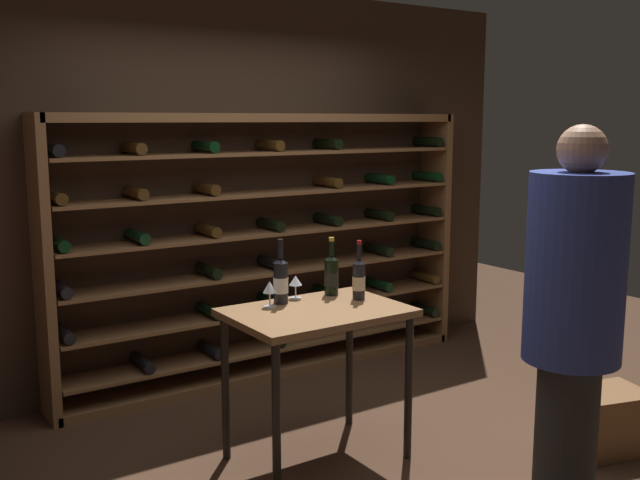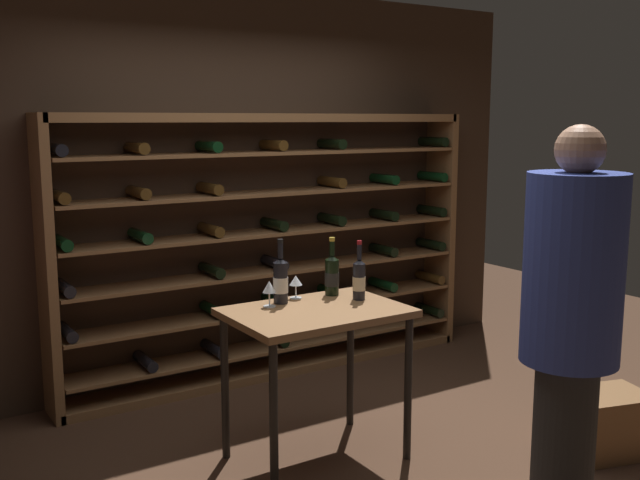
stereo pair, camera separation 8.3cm
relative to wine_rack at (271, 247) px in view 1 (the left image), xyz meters
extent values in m
plane|color=#472D1E|center=(-0.28, -1.46, -0.95)|extent=(9.33, 9.33, 0.00)
cube|color=#3D2B1E|center=(-0.28, 0.21, 0.44)|extent=(5.16, 0.10, 2.80)
cube|color=brown|center=(-1.61, 0.00, 0.00)|extent=(0.06, 0.32, 1.91)
cube|color=brown|center=(1.60, 0.00, 0.00)|extent=(0.06, 0.32, 1.91)
cube|color=brown|center=(0.00, 0.00, 0.93)|extent=(3.21, 0.32, 0.06)
cube|color=brown|center=(0.00, 0.00, -0.92)|extent=(3.21, 0.32, 0.06)
cube|color=brown|center=(0.00, 0.00, -0.75)|extent=(3.13, 0.32, 0.02)
cylinder|color=black|center=(-1.00, 0.00, -0.69)|extent=(0.08, 0.30, 0.08)
cylinder|color=black|center=(-0.50, 0.00, -0.69)|extent=(0.08, 0.30, 0.08)
cylinder|color=black|center=(0.00, 0.00, -0.69)|extent=(0.08, 0.30, 0.08)
cylinder|color=black|center=(1.50, 0.00, -0.69)|extent=(0.08, 0.30, 0.08)
cube|color=brown|center=(0.00, 0.00, -0.46)|extent=(3.13, 0.32, 0.02)
cylinder|color=black|center=(-1.51, 0.00, -0.41)|extent=(0.08, 0.30, 0.08)
cylinder|color=black|center=(-0.50, 0.00, -0.41)|extent=(0.08, 0.30, 0.08)
cylinder|color=black|center=(0.00, 0.00, -0.41)|extent=(0.08, 0.30, 0.08)
cylinder|color=black|center=(0.50, 0.00, -0.41)|extent=(0.08, 0.30, 0.08)
cylinder|color=black|center=(1.00, 0.00, -0.41)|extent=(0.08, 0.30, 0.08)
cylinder|color=#4C3314|center=(1.50, 0.00, -0.41)|extent=(0.08, 0.30, 0.08)
cube|color=brown|center=(0.00, 0.00, -0.18)|extent=(3.13, 0.32, 0.02)
cylinder|color=black|center=(-1.51, 0.00, -0.12)|extent=(0.08, 0.30, 0.08)
cylinder|color=black|center=(-0.50, 0.00, -0.12)|extent=(0.08, 0.30, 0.08)
cylinder|color=black|center=(0.00, 0.00, -0.12)|extent=(0.08, 0.30, 0.08)
cylinder|color=black|center=(1.00, 0.00, -0.12)|extent=(0.08, 0.30, 0.08)
cylinder|color=black|center=(1.50, 0.00, -0.12)|extent=(0.08, 0.30, 0.08)
cube|color=brown|center=(0.00, 0.00, 0.11)|extent=(3.13, 0.32, 0.02)
cylinder|color=black|center=(-1.51, 0.00, 0.16)|extent=(0.08, 0.30, 0.08)
cylinder|color=black|center=(-1.00, 0.00, 0.16)|extent=(0.08, 0.30, 0.08)
cylinder|color=#4C3314|center=(-0.50, 0.00, 0.16)|extent=(0.08, 0.30, 0.08)
cylinder|color=black|center=(0.00, 0.00, 0.16)|extent=(0.08, 0.30, 0.08)
cylinder|color=black|center=(0.50, 0.00, 0.16)|extent=(0.08, 0.30, 0.08)
cylinder|color=black|center=(1.00, 0.00, 0.16)|extent=(0.08, 0.30, 0.08)
cylinder|color=black|center=(1.50, 0.00, 0.16)|extent=(0.08, 0.30, 0.08)
cube|color=brown|center=(0.00, 0.00, 0.40)|extent=(3.13, 0.32, 0.02)
cylinder|color=#4C3314|center=(-1.51, 0.00, 0.45)|extent=(0.08, 0.30, 0.08)
cylinder|color=#4C3314|center=(-1.00, 0.00, 0.45)|extent=(0.08, 0.30, 0.08)
cylinder|color=#4C3314|center=(-0.50, 0.00, 0.45)|extent=(0.08, 0.30, 0.08)
cylinder|color=#4C3314|center=(0.50, 0.00, 0.45)|extent=(0.08, 0.30, 0.08)
cylinder|color=black|center=(1.00, 0.00, 0.45)|extent=(0.08, 0.30, 0.08)
cylinder|color=black|center=(1.50, 0.00, 0.45)|extent=(0.08, 0.30, 0.08)
cube|color=brown|center=(0.00, 0.00, 0.68)|extent=(3.13, 0.32, 0.02)
cylinder|color=black|center=(-1.51, 0.00, 0.74)|extent=(0.08, 0.30, 0.08)
cylinder|color=#4C3314|center=(-1.00, 0.00, 0.74)|extent=(0.08, 0.30, 0.08)
cylinder|color=black|center=(-0.50, 0.00, 0.74)|extent=(0.08, 0.30, 0.08)
cylinder|color=#4C3314|center=(0.00, 0.00, 0.74)|extent=(0.08, 0.30, 0.08)
cylinder|color=black|center=(0.50, 0.00, 0.74)|extent=(0.08, 0.30, 0.08)
cylinder|color=black|center=(1.50, 0.00, 0.74)|extent=(0.08, 0.30, 0.08)
cube|color=brown|center=(-0.50, -1.37, -0.12)|extent=(0.95, 0.66, 0.04)
cylinder|color=black|center=(-0.93, -1.64, -0.55)|extent=(0.04, 0.04, 0.82)
cylinder|color=black|center=(-0.08, -1.64, -0.55)|extent=(0.04, 0.04, 0.82)
cylinder|color=black|center=(-0.93, -1.09, -0.55)|extent=(0.04, 0.04, 0.82)
cylinder|color=black|center=(-0.08, -1.09, -0.55)|extent=(0.04, 0.04, 0.82)
cylinder|color=#252525|center=(0.10, -2.55, -0.56)|extent=(0.29, 0.29, 0.79)
cylinder|color=#2D3D8C|center=(0.10, -2.55, 0.26)|extent=(0.44, 0.44, 0.86)
sphere|color=#AD7A5B|center=(0.10, -2.55, 0.79)|extent=(0.22, 0.22, 0.22)
cube|color=brown|center=(0.90, -2.19, -0.78)|extent=(0.55, 0.46, 0.35)
cylinder|color=black|center=(-0.60, -1.15, 0.02)|extent=(0.08, 0.08, 0.23)
cone|color=black|center=(-0.60, -1.15, 0.15)|extent=(0.08, 0.08, 0.03)
cylinder|color=black|center=(-0.60, -1.15, 0.20)|extent=(0.03, 0.03, 0.09)
cylinder|color=black|center=(-0.60, -1.15, 0.26)|extent=(0.03, 0.03, 0.02)
cylinder|color=silver|center=(-0.60, -1.15, 0.01)|extent=(0.08, 0.08, 0.09)
cylinder|color=black|center=(-0.25, -1.14, 0.01)|extent=(0.08, 0.08, 0.21)
cone|color=black|center=(-0.25, -1.14, 0.12)|extent=(0.08, 0.08, 0.03)
cylinder|color=black|center=(-0.25, -1.14, 0.18)|extent=(0.03, 0.03, 0.09)
cylinder|color=#B7932D|center=(-0.25, -1.14, 0.23)|extent=(0.03, 0.03, 0.02)
cylinder|color=black|center=(-0.25, -1.14, 0.00)|extent=(0.08, 0.08, 0.08)
cylinder|color=black|center=(-0.19, -1.32, 0.01)|extent=(0.07, 0.07, 0.21)
cone|color=black|center=(-0.19, -1.32, 0.12)|extent=(0.07, 0.07, 0.03)
cylinder|color=black|center=(-0.19, -1.32, 0.18)|extent=(0.03, 0.03, 0.09)
cylinder|color=maroon|center=(-0.19, -1.32, 0.23)|extent=(0.03, 0.03, 0.02)
cylinder|color=#C6B28C|center=(-0.19, -1.32, 0.00)|extent=(0.07, 0.07, 0.08)
cylinder|color=silver|center=(-0.47, -1.10, -0.09)|extent=(0.07, 0.07, 0.00)
cylinder|color=silver|center=(-0.47, -1.10, -0.05)|extent=(0.01, 0.01, 0.07)
cone|color=silver|center=(-0.47, -1.10, 0.01)|extent=(0.07, 0.07, 0.06)
cylinder|color=#590A14|center=(-0.47, -1.10, 0.00)|extent=(0.04, 0.04, 0.02)
cylinder|color=silver|center=(-0.69, -1.19, -0.09)|extent=(0.07, 0.07, 0.00)
cylinder|color=silver|center=(-0.69, -1.19, -0.05)|extent=(0.01, 0.01, 0.08)
cone|color=silver|center=(-0.69, -1.19, 0.02)|extent=(0.07, 0.07, 0.06)
cylinder|color=#590A14|center=(-0.69, -1.19, 0.00)|extent=(0.04, 0.04, 0.02)
camera|label=1|loc=(-2.64, -4.59, 0.92)|focal=41.24mm
camera|label=2|loc=(-2.57, -4.63, 0.92)|focal=41.24mm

